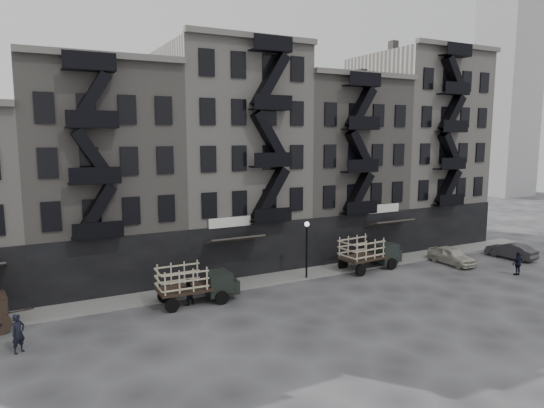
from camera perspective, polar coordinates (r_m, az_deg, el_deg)
name	(u,v)px	position (r m, az deg, el deg)	size (l,w,h in m)	color
ground	(288,296)	(32.18, 1.91, -10.79)	(140.00, 140.00, 0.00)	#38383A
sidewalk	(262,280)	(35.30, -1.13, -8.93)	(55.00, 2.50, 0.15)	slate
building_midwest	(99,176)	(36.75, -19.69, 3.08)	(10.00, 11.35, 16.20)	slate
building_center	(229,159)	(39.33, -5.14, 5.29)	(10.00, 11.35, 18.20)	#A09B93
building_mideast	(331,168)	(44.19, 6.97, 4.27)	(10.00, 11.35, 16.20)	slate
building_east	(415,149)	(50.46, 16.45, 6.18)	(10.00, 11.35, 19.20)	#A09B93
lamp_post	(307,242)	(35.05, 4.11, -4.50)	(0.36, 0.36, 4.28)	black
stake_truck_west	(195,281)	(30.86, -8.99, -8.92)	(5.07, 2.20, 2.52)	black
stake_truck_east	(370,251)	(38.64, 11.42, -5.39)	(5.42, 2.58, 2.64)	black
car_east	(452,256)	(42.23, 20.38, -5.71)	(1.67, 4.15, 1.41)	#B9B5A6
car_far	(511,251)	(46.11, 26.31, -4.94)	(1.43, 4.11, 1.35)	#2A292C
pedestrian_west	(18,334)	(27.02, -27.70, -13.34)	(0.71, 0.46, 1.94)	black
pedestrian_mid	(188,292)	(30.82, -9.88, -10.17)	(0.80, 0.62, 1.64)	black
policeman	(518,264)	(40.90, 26.96, -6.28)	(1.03, 0.43, 1.76)	black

